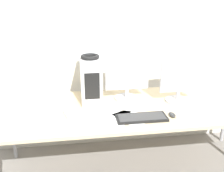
% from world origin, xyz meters
% --- Properties ---
extents(wall_back, '(8.00, 0.07, 2.70)m').
position_xyz_m(wall_back, '(-0.00, 1.05, 1.35)').
color(wall_back, beige).
rests_on(wall_back, ground_plane).
extents(desk, '(2.58, 0.92, 0.71)m').
position_xyz_m(desk, '(0.00, 0.46, 0.68)').
color(desk, '#D1BA8E').
rests_on(desk, ground_plane).
extents(pc_tower, '(0.20, 0.40, 0.42)m').
position_xyz_m(pc_tower, '(-0.37, 0.69, 0.92)').
color(pc_tower, silver).
rests_on(pc_tower, desk).
extents(headphones, '(0.18, 0.18, 0.04)m').
position_xyz_m(headphones, '(-0.37, 0.69, 1.15)').
color(headphones, black).
rests_on(headphones, pc_tower).
extents(monitor_main, '(0.42, 0.24, 0.47)m').
position_xyz_m(monitor_main, '(-0.02, 0.65, 0.95)').
color(monitor_main, '#B7B7BC').
rests_on(monitor_main, desk).
extents(monitor_right_near, '(0.37, 0.24, 0.47)m').
position_xyz_m(monitor_right_near, '(0.46, 0.52, 0.95)').
color(monitor_right_near, '#B7B7BC').
rests_on(monitor_right_near, desk).
extents(keyboard, '(0.43, 0.17, 0.02)m').
position_xyz_m(keyboard, '(0.02, 0.21, 0.72)').
color(keyboard, black).
rests_on(keyboard, desk).
extents(mouse, '(0.05, 0.10, 0.03)m').
position_xyz_m(mouse, '(0.29, 0.22, 0.73)').
color(mouse, '#2D2D2D').
rests_on(mouse, desk).
extents(cell_phone, '(0.12, 0.16, 0.01)m').
position_xyz_m(cell_phone, '(-0.59, 0.38, 0.72)').
color(cell_phone, '#99999E').
rests_on(cell_phone, desk).
extents(paper_sheet_left, '(0.31, 0.36, 0.00)m').
position_xyz_m(paper_sheet_left, '(-0.19, 0.27, 0.71)').
color(paper_sheet_left, white).
rests_on(paper_sheet_left, desk).
extents(paper_sheet_front, '(0.33, 0.36, 0.00)m').
position_xyz_m(paper_sheet_front, '(-0.06, 0.24, 0.71)').
color(paper_sheet_front, white).
rests_on(paper_sheet_front, desk).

